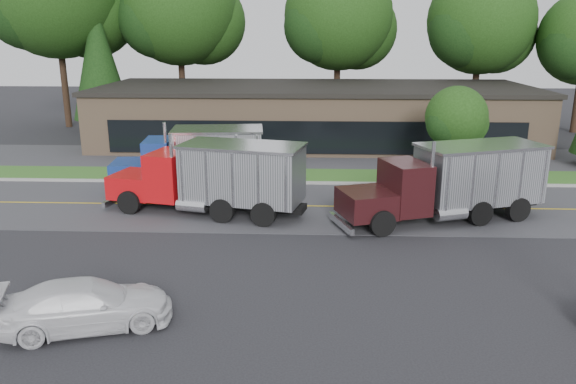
% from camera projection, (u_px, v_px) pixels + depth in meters
% --- Properties ---
extents(ground, '(140.00, 140.00, 0.00)m').
position_uv_depth(ground, '(257.00, 286.00, 18.84)').
color(ground, '#2D2D32').
rests_on(ground, ground).
extents(road, '(60.00, 8.00, 0.02)m').
position_uv_depth(road, '(275.00, 206.00, 27.49)').
color(road, '#4C4C50').
rests_on(road, ground).
extents(center_line, '(60.00, 0.12, 0.01)m').
position_uv_depth(center_line, '(275.00, 206.00, 27.49)').
color(center_line, gold).
rests_on(center_line, ground).
extents(curb, '(60.00, 0.30, 0.12)m').
position_uv_depth(curb, '(279.00, 184.00, 31.52)').
color(curb, '#9E9E99').
rests_on(curb, ground).
extents(grass_verge, '(60.00, 3.40, 0.03)m').
position_uv_depth(grass_verge, '(281.00, 176.00, 33.25)').
color(grass_verge, '#316121').
rests_on(grass_verge, ground).
extents(far_parking, '(60.00, 7.00, 0.02)m').
position_uv_depth(far_parking, '(285.00, 157.00, 38.05)').
color(far_parking, '#4C4C50').
rests_on(far_parking, ground).
extents(strip_mall, '(32.00, 12.00, 4.00)m').
position_uv_depth(strip_mall, '(315.00, 116.00, 43.18)').
color(strip_mall, '#97775C').
rests_on(strip_mall, ground).
extents(tree_far_b, '(10.82, 10.18, 15.44)m').
position_uv_depth(tree_far_b, '(181.00, 12.00, 49.31)').
color(tree_far_b, '#382619').
rests_on(tree_far_b, ground).
extents(tree_far_c, '(10.02, 9.43, 14.30)m').
position_uv_depth(tree_far_c, '(340.00, 21.00, 48.93)').
color(tree_far_c, '#382619').
rests_on(tree_far_c, ground).
extents(tree_far_d, '(9.55, 8.99, 13.62)m').
position_uv_depth(tree_far_d, '(482.00, 26.00, 47.60)').
color(tree_far_d, '#382619').
rests_on(tree_far_d, ground).
extents(evergreen_left, '(4.81, 4.81, 10.94)m').
position_uv_depth(evergreen_left, '(99.00, 59.00, 46.65)').
color(evergreen_left, '#382619').
rests_on(evergreen_left, ground).
extents(tree_verge, '(3.72, 3.50, 5.31)m').
position_uv_depth(tree_verge, '(457.00, 120.00, 31.96)').
color(tree_verge, '#382619').
rests_on(tree_verge, ground).
extents(dump_truck_red, '(9.54, 4.53, 3.36)m').
position_uv_depth(dump_truck_red, '(217.00, 176.00, 25.84)').
color(dump_truck_red, black).
rests_on(dump_truck_red, ground).
extents(dump_truck_blue, '(8.14, 3.37, 3.36)m').
position_uv_depth(dump_truck_blue, '(197.00, 158.00, 29.58)').
color(dump_truck_blue, black).
rests_on(dump_truck_blue, ground).
extents(dump_truck_maroon, '(9.63, 5.38, 3.36)m').
position_uv_depth(dump_truck_maroon, '(454.00, 181.00, 25.09)').
color(dump_truck_maroon, black).
rests_on(dump_truck_maroon, ground).
extents(rally_car, '(5.17, 3.34, 1.39)m').
position_uv_depth(rally_car, '(86.00, 305.00, 16.06)').
color(rally_car, silver).
rests_on(rally_car, ground).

